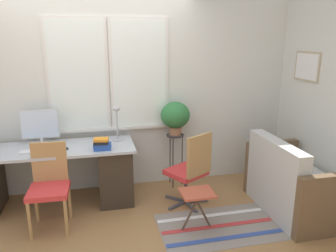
# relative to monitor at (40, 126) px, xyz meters

# --- Properties ---
(ground_plane) EXTENTS (14.00, 14.00, 0.00)m
(ground_plane) POSITION_rel_monitor_xyz_m (0.69, -0.55, -0.96)
(ground_plane) COLOR #9E7042
(wall_back_with_window) EXTENTS (9.00, 0.12, 2.70)m
(wall_back_with_window) POSITION_rel_monitor_xyz_m (0.70, 0.21, 0.40)
(wall_back_with_window) COLOR silver
(wall_back_with_window) RESTS_ON ground_plane
(wall_right_with_picture) EXTENTS (0.08, 9.00, 2.70)m
(wall_right_with_picture) POSITION_rel_monitor_xyz_m (3.34, -0.55, 0.39)
(wall_right_with_picture) COLOR silver
(wall_right_with_picture) RESTS_ON ground_plane
(desk) EXTENTS (2.02, 0.67, 0.74)m
(desk) POSITION_rel_monitor_xyz_m (0.09, -0.21, -0.56)
(desk) COLOR #B2B7BC
(desk) RESTS_ON ground_plane
(monitor) EXTENTS (0.44, 0.15, 0.42)m
(monitor) POSITION_rel_monitor_xyz_m (0.00, 0.00, 0.00)
(monitor) COLOR silver
(monitor) RESTS_ON desk
(keyboard) EXTENTS (0.43, 0.12, 0.02)m
(keyboard) POSITION_rel_monitor_xyz_m (0.03, -0.33, -0.21)
(keyboard) COLOR silver
(keyboard) RESTS_ON desk
(mouse) EXTENTS (0.03, 0.06, 0.03)m
(mouse) POSITION_rel_monitor_xyz_m (0.32, -0.31, -0.21)
(mouse) COLOR black
(mouse) RESTS_ON desk
(desk_lamp) EXTENTS (0.14, 0.14, 0.44)m
(desk_lamp) POSITION_rel_monitor_xyz_m (0.92, -0.08, 0.05)
(desk_lamp) COLOR #ADADB2
(desk_lamp) RESTS_ON desk
(book_stack) EXTENTS (0.21, 0.17, 0.14)m
(book_stack) POSITION_rel_monitor_xyz_m (0.71, -0.40, -0.15)
(book_stack) COLOR #2851B2
(book_stack) RESTS_ON desk
(desk_chair_wooden) EXTENTS (0.42, 0.43, 0.91)m
(desk_chair_wooden) POSITION_rel_monitor_xyz_m (0.14, -0.67, -0.47)
(desk_chair_wooden) COLOR #B2844C
(desk_chair_wooden) RESTS_ON ground_plane
(office_chair_swivel) EXTENTS (0.56, 0.57, 0.93)m
(office_chair_swivel) POSITION_rel_monitor_xyz_m (1.73, -0.59, -0.49)
(office_chair_swivel) COLOR #47474C
(office_chair_swivel) RESTS_ON ground_plane
(couch_loveseat) EXTENTS (0.71, 1.20, 0.88)m
(couch_loveseat) POSITION_rel_monitor_xyz_m (2.86, -0.97, -0.65)
(couch_loveseat) COLOR beige
(couch_loveseat) RESTS_ON ground_plane
(plant_stand) EXTENTS (0.24, 0.24, 0.73)m
(plant_stand) POSITION_rel_monitor_xyz_m (1.69, 0.01, -0.34)
(plant_stand) COLOR #333338
(plant_stand) RESTS_ON ground_plane
(potted_plant) EXTENTS (0.39, 0.39, 0.44)m
(potted_plant) POSITION_rel_monitor_xyz_m (1.69, 0.01, 0.03)
(potted_plant) COLOR #9E6B4C
(potted_plant) RESTS_ON plant_stand
(floor_rug_striped) EXTENTS (1.29, 0.79, 0.01)m
(floor_rug_striped) POSITION_rel_monitor_xyz_m (1.90, -1.12, -0.95)
(floor_rug_striped) COLOR gray
(floor_rug_striped) RESTS_ON ground_plane
(folding_stool) EXTENTS (0.35, 0.29, 0.44)m
(folding_stool) POSITION_rel_monitor_xyz_m (1.65, -1.10, -0.57)
(folding_stool) COLOR #B24C33
(folding_stool) RESTS_ON ground_plane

